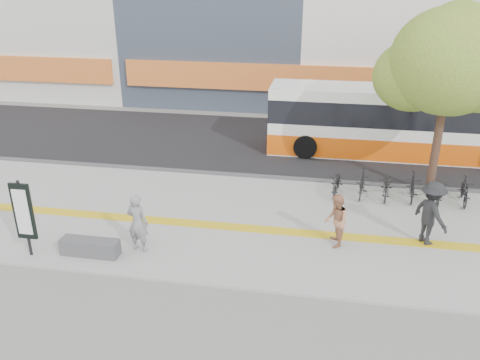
% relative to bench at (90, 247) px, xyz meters
% --- Properties ---
extents(ground, '(120.00, 120.00, 0.00)m').
position_rel_bench_xyz_m(ground, '(2.60, 1.20, -0.30)').
color(ground, slate).
rests_on(ground, ground).
extents(sidewalk, '(40.00, 7.00, 0.08)m').
position_rel_bench_xyz_m(sidewalk, '(2.60, 2.70, -0.27)').
color(sidewalk, gray).
rests_on(sidewalk, ground).
extents(tactile_strip, '(40.00, 0.45, 0.01)m').
position_rel_bench_xyz_m(tactile_strip, '(2.60, 2.20, -0.22)').
color(tactile_strip, gold).
rests_on(tactile_strip, sidewalk).
extents(street, '(40.00, 8.00, 0.06)m').
position_rel_bench_xyz_m(street, '(2.60, 10.20, -0.28)').
color(street, black).
rests_on(street, ground).
extents(curb, '(40.00, 0.25, 0.14)m').
position_rel_bench_xyz_m(curb, '(2.60, 6.20, -0.23)').
color(curb, '#3E3E41').
rests_on(curb, ground).
extents(bench, '(1.60, 0.45, 0.45)m').
position_rel_bench_xyz_m(bench, '(0.00, 0.00, 0.00)').
color(bench, '#3E3E41').
rests_on(bench, sidewalk).
extents(signboard, '(0.55, 0.10, 2.20)m').
position_rel_bench_xyz_m(signboard, '(-1.60, -0.31, 1.06)').
color(signboard, black).
rests_on(signboard, sidewalk).
extents(street_tree, '(4.40, 3.80, 6.31)m').
position_rel_bench_xyz_m(street_tree, '(9.78, 6.02, 4.21)').
color(street_tree, '#3C261B').
rests_on(street_tree, sidewalk).
extents(bus, '(10.51, 2.49, 2.80)m').
position_rel_bench_xyz_m(bus, '(9.00, 9.70, 1.07)').
color(bus, white).
rests_on(bus, street).
extents(bicycle_row, '(4.81, 1.60, 0.90)m').
position_rel_bench_xyz_m(bicycle_row, '(8.65, 5.20, 0.20)').
color(bicycle_row, black).
rests_on(bicycle_row, sidewalk).
extents(seated_woman, '(0.67, 0.49, 1.69)m').
position_rel_bench_xyz_m(seated_woman, '(1.23, 0.47, 0.62)').
color(seated_woman, black).
rests_on(seated_woman, sidewalk).
extents(pedestrian_tan, '(0.67, 0.82, 1.54)m').
position_rel_bench_xyz_m(pedestrian_tan, '(6.54, 1.67, 0.54)').
color(pedestrian_tan, '#AC7351').
rests_on(pedestrian_tan, sidewalk).
extents(pedestrian_dark, '(1.23, 1.39, 1.87)m').
position_rel_bench_xyz_m(pedestrian_dark, '(9.14, 2.28, 0.71)').
color(pedestrian_dark, black).
rests_on(pedestrian_dark, sidewalk).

